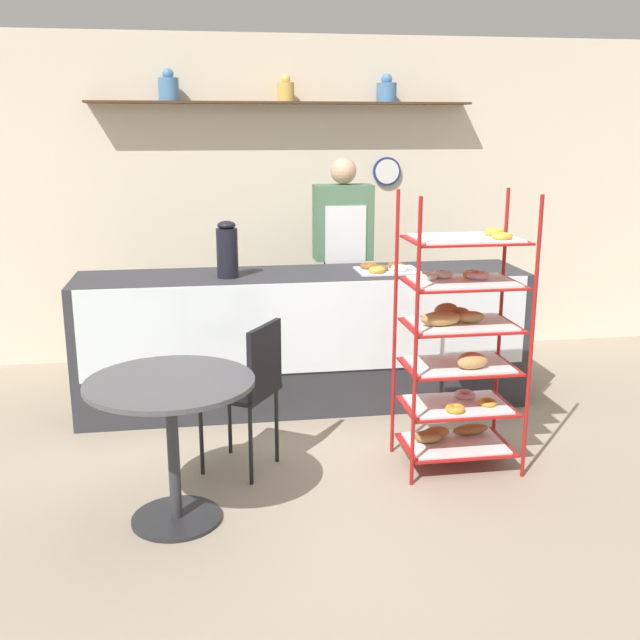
% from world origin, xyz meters
% --- Properties ---
extents(ground_plane, '(14.00, 14.00, 0.00)m').
position_xyz_m(ground_plane, '(0.00, 0.00, 0.00)').
color(ground_plane, gray).
extents(back_wall, '(10.00, 0.30, 2.70)m').
position_xyz_m(back_wall, '(0.00, 2.48, 1.36)').
color(back_wall, beige).
rests_on(back_wall, ground_plane).
extents(display_counter, '(3.16, 0.68, 0.97)m').
position_xyz_m(display_counter, '(0.00, 1.17, 0.49)').
color(display_counter, '#333338').
rests_on(display_counter, ground_plane).
extents(pastry_rack, '(0.68, 0.47, 1.62)m').
position_xyz_m(pastry_rack, '(0.76, 0.02, 0.74)').
color(pastry_rack, '#A51919').
rests_on(pastry_rack, ground_plane).
extents(person_worker, '(0.44, 0.23, 1.74)m').
position_xyz_m(person_worker, '(0.37, 1.66, 0.95)').
color(person_worker, '#282833').
rests_on(person_worker, ground_plane).
extents(cafe_table, '(0.84, 0.84, 0.76)m').
position_xyz_m(cafe_table, '(-0.87, -0.40, 0.58)').
color(cafe_table, '#262628').
rests_on(cafe_table, ground_plane).
extents(cafe_chair, '(0.52, 0.52, 0.89)m').
position_xyz_m(cafe_chair, '(-0.45, 0.12, 0.55)').
color(cafe_chair, black).
rests_on(cafe_chair, ground_plane).
extents(coffee_carafe, '(0.15, 0.15, 0.39)m').
position_xyz_m(coffee_carafe, '(-0.53, 1.10, 1.16)').
color(coffee_carafe, black).
rests_on(coffee_carafe, display_counter).
extents(donut_tray_counter, '(0.44, 0.33, 0.05)m').
position_xyz_m(donut_tray_counter, '(0.58, 1.15, 0.99)').
color(donut_tray_counter, silver).
rests_on(donut_tray_counter, display_counter).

